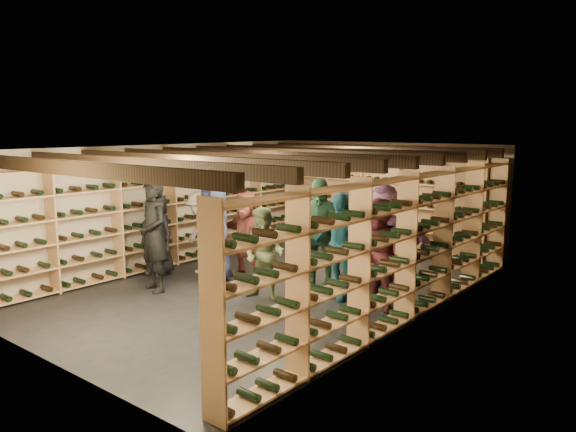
% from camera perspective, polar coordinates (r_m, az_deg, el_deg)
% --- Properties ---
extents(ground, '(8.00, 8.00, 0.00)m').
position_cam_1_polar(ground, '(9.80, -1.88, -7.22)').
color(ground, black).
rests_on(ground, ground).
extents(walls, '(5.52, 8.02, 2.40)m').
position_cam_1_polar(walls, '(9.53, -1.92, -0.29)').
color(walls, '#B4A38C').
rests_on(walls, ground).
extents(ceiling, '(5.50, 8.00, 0.01)m').
position_cam_1_polar(ceiling, '(9.41, -1.96, 6.94)').
color(ceiling, beige).
rests_on(ceiling, walls).
extents(ceiling_joists, '(5.40, 7.12, 0.18)m').
position_cam_1_polar(ceiling_joists, '(9.42, -1.95, 6.09)').
color(ceiling_joists, black).
rests_on(ceiling_joists, ground).
extents(wine_rack_left, '(0.32, 7.50, 2.15)m').
position_cam_1_polar(wine_rack_left, '(11.38, -11.74, 0.43)').
color(wine_rack_left, tan).
rests_on(wine_rack_left, ground).
extents(wine_rack_right, '(0.32, 7.50, 2.15)m').
position_cam_1_polar(wine_rack_right, '(8.14, 11.91, -3.02)').
color(wine_rack_right, tan).
rests_on(wine_rack_right, ground).
extents(wine_rack_back, '(4.70, 0.30, 2.15)m').
position_cam_1_polar(wine_rack_back, '(12.66, 9.52, 1.37)').
color(wine_rack_back, tan).
rests_on(wine_rack_back, ground).
extents(crate_stack_left, '(0.59, 0.49, 0.51)m').
position_cam_1_polar(crate_stack_left, '(10.78, 6.20, -4.35)').
color(crate_stack_left, tan).
rests_on(crate_stack_left, ground).
extents(crate_stack_right, '(0.50, 0.33, 0.68)m').
position_cam_1_polar(crate_stack_right, '(10.43, 8.06, -4.37)').
color(crate_stack_right, tan).
rests_on(crate_stack_right, ground).
extents(crate_loose, '(0.53, 0.37, 0.17)m').
position_cam_1_polar(crate_loose, '(11.40, 9.83, -4.57)').
color(crate_loose, tan).
rests_on(crate_loose, ground).
extents(person_0, '(0.79, 0.55, 1.54)m').
position_cam_1_polar(person_0, '(10.72, -13.14, -1.80)').
color(person_0, black).
rests_on(person_0, ground).
extents(person_1, '(0.78, 0.60, 1.90)m').
position_cam_1_polar(person_1, '(9.63, -13.48, -1.95)').
color(person_1, black).
rests_on(person_1, ground).
extents(person_2, '(0.82, 0.69, 1.50)m').
position_cam_1_polar(person_2, '(8.95, -2.42, -3.88)').
color(person_2, '#4F5A38').
rests_on(person_2, ground).
extents(person_4, '(1.04, 0.52, 1.72)m').
position_cam_1_polar(person_4, '(9.02, 5.29, -3.07)').
color(person_4, '#1C596D').
rests_on(person_4, ground).
extents(person_5, '(1.52, 0.64, 1.60)m').
position_cam_1_polar(person_5, '(10.29, -4.27, -1.88)').
color(person_5, maroon).
rests_on(person_5, ground).
extents(person_6, '(0.97, 0.72, 1.80)m').
position_cam_1_polar(person_6, '(10.14, -7.49, -1.52)').
color(person_6, '#232B4B').
rests_on(person_6, ground).
extents(person_8, '(0.98, 0.87, 1.70)m').
position_cam_1_polar(person_8, '(8.53, 9.27, -3.93)').
color(person_8, '#4D1D25').
rests_on(person_8, ground).
extents(person_9, '(1.16, 0.94, 1.56)m').
position_cam_1_polar(person_9, '(10.63, -8.93, -1.70)').
color(person_9, '#AAA69A').
rests_on(person_9, ground).
extents(person_10, '(1.20, 0.73, 1.90)m').
position_cam_1_polar(person_10, '(9.56, 3.15, -1.79)').
color(person_10, '#21442D').
rests_on(person_10, ground).
extents(person_11, '(1.75, 0.74, 1.83)m').
position_cam_1_polar(person_11, '(9.41, 9.62, -2.30)').
color(person_11, '#9A6399').
rests_on(person_11, ground).
extents(person_12, '(0.92, 0.64, 1.78)m').
position_cam_1_polar(person_12, '(9.57, 6.44, -2.20)').
color(person_12, '#313236').
rests_on(person_12, ground).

